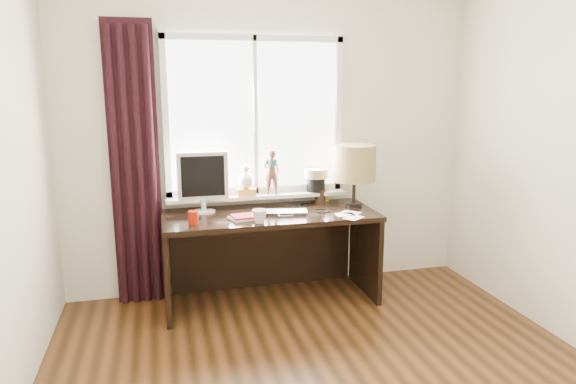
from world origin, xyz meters
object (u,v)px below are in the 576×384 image
object	(u,v)px
laptop	(285,212)
red_cup	(193,217)
desk	(268,239)
table_lamp	(355,164)
mug	(260,216)
monitor	(203,179)

from	to	relation	value
laptop	red_cup	xyz separation A→B (m)	(-0.73, -0.12, 0.03)
desk	table_lamp	world-z (taller)	table_lamp
red_cup	desk	bearing A→B (deg)	23.13
mug	table_lamp	size ratio (longest dim) A/B	0.21
red_cup	laptop	bearing A→B (deg)	9.02
desk	table_lamp	size ratio (longest dim) A/B	3.27
red_cup	mug	bearing A→B (deg)	-11.36
mug	red_cup	bearing A→B (deg)	168.64
mug	monitor	bearing A→B (deg)	132.19
monitor	table_lamp	distance (m)	1.25
red_cup	monitor	world-z (taller)	monitor
mug	desk	bearing A→B (deg)	68.88
laptop	table_lamp	world-z (taller)	table_lamp
table_lamp	monitor	bearing A→B (deg)	175.86
desk	mug	bearing A→B (deg)	-111.12
mug	red_cup	size ratio (longest dim) A/B	1.13
laptop	red_cup	bearing A→B (deg)	-160.46
desk	red_cup	bearing A→B (deg)	-156.87
mug	table_lamp	xyz separation A→B (m)	(0.87, 0.32, 0.31)
monitor	mug	bearing A→B (deg)	-47.81
red_cup	desk	size ratio (longest dim) A/B	0.06
monitor	table_lamp	bearing A→B (deg)	-4.14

